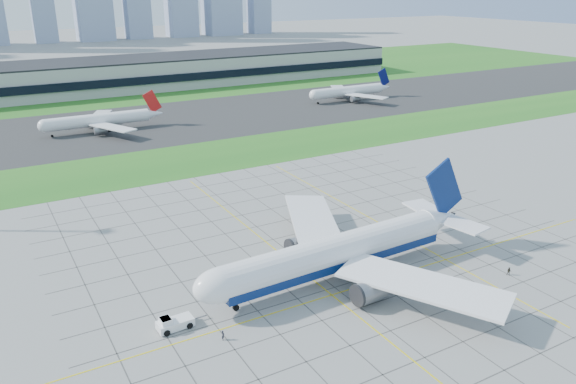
% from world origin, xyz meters
% --- Properties ---
extents(ground, '(1400.00, 1400.00, 0.00)m').
position_xyz_m(ground, '(0.00, 0.00, 0.00)').
color(ground, gray).
rests_on(ground, ground).
extents(grass_median, '(700.00, 35.00, 0.04)m').
position_xyz_m(grass_median, '(0.00, 90.00, 0.02)').
color(grass_median, '#1E5E1B').
rests_on(grass_median, ground).
extents(asphalt_taxiway, '(700.00, 75.00, 0.04)m').
position_xyz_m(asphalt_taxiway, '(0.00, 145.00, 0.03)').
color(asphalt_taxiway, '#383838').
rests_on(asphalt_taxiway, ground).
extents(grass_far, '(700.00, 145.00, 0.04)m').
position_xyz_m(grass_far, '(0.00, 255.00, 0.02)').
color(grass_far, '#1E5E1B').
rests_on(grass_far, ground).
extents(apron_markings, '(120.00, 130.00, 0.03)m').
position_xyz_m(apron_markings, '(0.43, 11.09, 0.02)').
color(apron_markings, '#474744').
rests_on(apron_markings, ground).
extents(terminal, '(260.00, 43.00, 15.80)m').
position_xyz_m(terminal, '(40.00, 229.87, 7.89)').
color(terminal, '#B7B7B2').
rests_on(terminal, ground).
extents(airliner, '(62.14, 62.91, 19.55)m').
position_xyz_m(airliner, '(-5.64, 2.85, 5.35)').
color(airliner, white).
rests_on(airliner, ground).
extents(pushback_tug, '(8.61, 3.21, 2.38)m').
position_xyz_m(pushback_tug, '(-38.28, 2.04, 1.06)').
color(pushback_tug, white).
rests_on(pushback_tug, ground).
extents(crew_near, '(0.67, 0.73, 1.68)m').
position_xyz_m(crew_near, '(-32.51, -4.79, 0.84)').
color(crew_near, black).
rests_on(crew_near, ground).
extents(crew_far, '(1.00, 1.03, 1.67)m').
position_xyz_m(crew_far, '(23.77, -12.88, 0.83)').
color(crew_far, '#29251B').
rests_on(crew_far, ground).
extents(distant_jet_1, '(44.01, 42.66, 14.08)m').
position_xyz_m(distant_jet_1, '(-19.06, 141.66, 4.49)').
color(distant_jet_1, white).
rests_on(distant_jet_1, ground).
extents(distant_jet_2, '(44.35, 42.66, 14.08)m').
position_xyz_m(distant_jet_2, '(98.60, 144.37, 4.49)').
color(distant_jet_2, white).
rests_on(distant_jet_2, ground).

